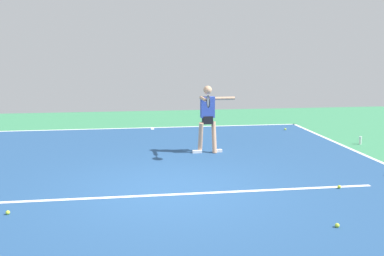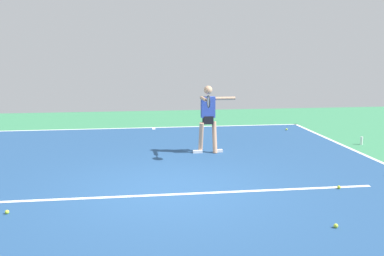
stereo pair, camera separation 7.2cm
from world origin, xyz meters
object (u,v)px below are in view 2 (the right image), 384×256
(tennis_ball_centre_court, at_px, (287,129))
(tennis_ball_near_service_line, at_px, (339,187))
(tennis_player, at_px, (208,115))
(water_bottle, at_px, (361,141))
(tennis_ball_by_baseline, at_px, (7,212))
(tennis_ball_near_player, at_px, (336,226))

(tennis_ball_centre_court, xyz_separation_m, tennis_ball_near_service_line, (1.16, 6.01, 0.00))
(tennis_player, height_order, tennis_ball_centre_court, tennis_player)
(tennis_ball_near_service_line, xyz_separation_m, water_bottle, (-2.44, -3.62, 0.08))
(tennis_ball_by_baseline, distance_m, tennis_ball_near_player, 5.05)
(tennis_player, height_order, tennis_ball_by_baseline, tennis_player)
(tennis_ball_centre_court, height_order, tennis_ball_near_service_line, same)
(tennis_ball_centre_court, bearing_deg, water_bottle, 118.16)
(tennis_player, xyz_separation_m, tennis_ball_by_baseline, (3.87, 3.70, -0.94))
(tennis_ball_by_baseline, bearing_deg, tennis_player, -136.29)
(tennis_ball_centre_court, relative_size, tennis_ball_near_service_line, 1.00)
(tennis_player, relative_size, tennis_ball_near_player, 25.92)
(tennis_ball_by_baseline, distance_m, water_bottle, 9.20)
(tennis_ball_by_baseline, height_order, water_bottle, water_bottle)
(tennis_player, distance_m, tennis_ball_near_player, 5.11)
(tennis_player, bearing_deg, tennis_ball_near_service_line, 119.25)
(tennis_ball_near_service_line, distance_m, water_bottle, 4.36)
(tennis_ball_centre_court, bearing_deg, tennis_player, 42.30)
(water_bottle, bearing_deg, tennis_ball_centre_court, -61.84)
(tennis_ball_centre_court, bearing_deg, tennis_ball_by_baseline, 43.09)
(tennis_ball_near_player, bearing_deg, tennis_ball_near_service_line, -117.58)
(tennis_player, bearing_deg, tennis_ball_centre_court, -139.44)
(tennis_ball_near_player, bearing_deg, water_bottle, -122.02)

